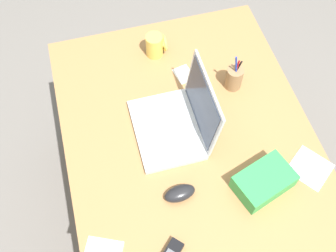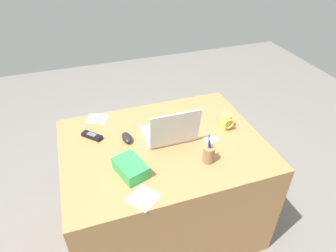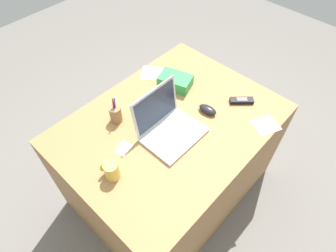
# 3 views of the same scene
# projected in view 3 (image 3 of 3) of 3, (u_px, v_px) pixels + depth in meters

# --- Properties ---
(ground_plane) EXTENTS (6.00, 6.00, 0.00)m
(ground_plane) POSITION_uv_depth(u_px,v_px,m) (170.00, 186.00, 2.16)
(ground_plane) COLOR slate
(desk) EXTENTS (1.21, 0.91, 0.74)m
(desk) POSITION_uv_depth(u_px,v_px,m) (171.00, 159.00, 1.87)
(desk) COLOR #9E7042
(desk) RESTS_ON ground
(laptop) EXTENTS (0.31, 0.27, 0.24)m
(laptop) POSITION_uv_depth(u_px,v_px,m) (168.00, 126.00, 1.51)
(laptop) COLOR silver
(laptop) RESTS_ON desk
(computer_mouse) EXTENTS (0.07, 0.11, 0.04)m
(computer_mouse) POSITION_uv_depth(u_px,v_px,m) (208.00, 110.00, 1.62)
(computer_mouse) COLOR black
(computer_mouse) RESTS_ON desk
(coffee_mug_white) EXTENTS (0.07, 0.08, 0.10)m
(coffee_mug_white) POSITION_uv_depth(u_px,v_px,m) (111.00, 170.00, 1.33)
(coffee_mug_white) COLOR #E0BC4C
(coffee_mug_white) RESTS_ON desk
(cordless_phone) EXTENTS (0.13, 0.13, 0.03)m
(cordless_phone) POSITION_uv_depth(u_px,v_px,m) (242.00, 101.00, 1.68)
(cordless_phone) COLOR black
(cordless_phone) RESTS_ON desk
(pen_holder) EXTENTS (0.07, 0.07, 0.18)m
(pen_holder) POSITION_uv_depth(u_px,v_px,m) (116.00, 114.00, 1.56)
(pen_holder) COLOR olive
(pen_holder) RESTS_ON desk
(snack_bag) EXTENTS (0.18, 0.22, 0.07)m
(snack_bag) POSITION_uv_depth(u_px,v_px,m) (175.00, 81.00, 1.75)
(snack_bag) COLOR green
(snack_bag) RESTS_ON desk
(paper_note_near_laptop) EXTENTS (0.17, 0.16, 0.00)m
(paper_note_near_laptop) POSITION_uv_depth(u_px,v_px,m) (266.00, 125.00, 1.57)
(paper_note_near_laptop) COLOR white
(paper_note_near_laptop) RESTS_ON desk
(paper_note_left) EXTENTS (0.18, 0.18, 0.00)m
(paper_note_left) POSITION_uv_depth(u_px,v_px,m) (152.00, 73.00, 1.85)
(paper_note_left) COLOR white
(paper_note_left) RESTS_ON desk
(paper_note_right) EXTENTS (0.10, 0.08, 0.00)m
(paper_note_right) POSITION_uv_depth(u_px,v_px,m) (123.00, 148.00, 1.47)
(paper_note_right) COLOR white
(paper_note_right) RESTS_ON desk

